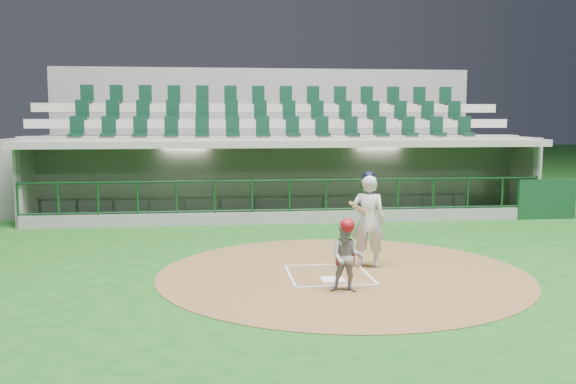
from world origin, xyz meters
name	(u,v)px	position (x,y,z in m)	size (l,w,h in m)	color
ground	(326,272)	(0.00, 0.00, 0.00)	(120.00, 120.00, 0.00)	#154B15
dirt_circle	(343,273)	(0.30, -0.20, 0.01)	(7.20, 7.20, 0.01)	brown
home_plate	(333,279)	(0.00, -0.70, 0.02)	(0.43, 0.43, 0.02)	white
batter_box_chalk	(329,275)	(0.00, -0.30, 0.02)	(1.55, 1.80, 0.01)	silver
dugout_structure	(286,184)	(0.12, 7.81, 0.96)	(16.40, 3.70, 3.00)	gray
seating_deck	(273,163)	(0.00, 10.91, 1.42)	(17.00, 6.72, 5.15)	slate
batter	(368,219)	(0.91, 0.29, 0.98)	(0.94, 0.97, 1.96)	silver
catcher	(347,256)	(0.09, -1.51, 0.64)	(0.69, 0.60, 1.29)	#98999E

